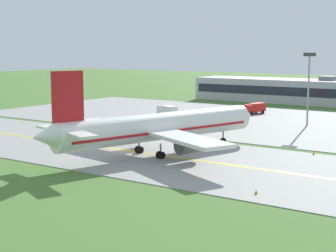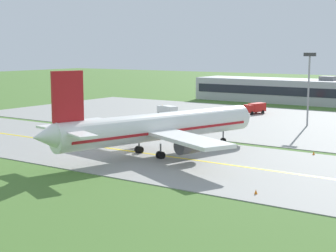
{
  "view_description": "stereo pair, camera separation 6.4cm",
  "coord_description": "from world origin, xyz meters",
  "views": [
    {
      "loc": [
        49.46,
        -61.25,
        15.46
      ],
      "look_at": [
        5.84,
        2.97,
        4.0
      ],
      "focal_mm": 56.04,
      "sensor_mm": 36.0,
      "label": 1
    },
    {
      "loc": [
        49.51,
        -61.21,
        15.46
      ],
      "look_at": [
        5.84,
        2.97,
        4.0
      ],
      "focal_mm": 56.04,
      "sensor_mm": 36.0,
      "label": 2
    }
  ],
  "objects": [
    {
      "name": "apron_light_mast",
      "position": [
        13.96,
        40.93,
        9.33
      ],
      "size": [
        2.4,
        0.5,
        14.7
      ],
      "color": "gray",
      "rests_on": "ground"
    },
    {
      "name": "service_truck_pushback",
      "position": [
        -3.23,
        53.19,
        1.53
      ],
      "size": [
        3.6,
        6.33,
        2.6
      ],
      "color": "red",
      "rests_on": "ground"
    },
    {
      "name": "service_truck_fuel",
      "position": [
        -17.61,
        37.1,
        1.53
      ],
      "size": [
        6.31,
        4.38,
        2.6
      ],
      "color": "silver",
      "rests_on": "ground"
    },
    {
      "name": "taxiway_strip",
      "position": [
        0.0,
        0.0,
        0.05
      ],
      "size": [
        240.0,
        28.0,
        0.1
      ],
      "primitive_type": "cube",
      "color": "gray",
      "rests_on": "ground"
    },
    {
      "name": "ground_plane",
      "position": [
        0.0,
        0.0,
        0.0
      ],
      "size": [
        500.0,
        500.0,
        0.0
      ],
      "primitive_type": "plane",
      "color": "#47702D"
    },
    {
      "name": "airplane_lead",
      "position": [
        5.7,
        0.51,
        4.13
      ],
      "size": [
        31.86,
        38.84,
        12.7
      ],
      "color": "white",
      "rests_on": "ground"
    },
    {
      "name": "taxiway_centreline",
      "position": [
        0.0,
        0.0,
        0.11
      ],
      "size": [
        220.0,
        0.6,
        0.01
      ],
      "primitive_type": "cube",
      "color": "yellow",
      "rests_on": "taxiway_strip"
    },
    {
      "name": "traffic_cone_mid_edge",
      "position": [
        24.83,
        13.03,
        0.3
      ],
      "size": [
        0.44,
        0.44,
        0.6
      ],
      "primitive_type": "cone",
      "color": "orange",
      "rests_on": "ground"
    },
    {
      "name": "apron_pad",
      "position": [
        10.0,
        42.0,
        0.05
      ],
      "size": [
        140.0,
        52.0,
        0.1
      ],
      "primitive_type": "cube",
      "color": "gray",
      "rests_on": "ground"
    },
    {
      "name": "terminal_building",
      "position": [
        -6.83,
        84.51,
        3.38
      ],
      "size": [
        55.44,
        13.68,
        7.93
      ],
      "color": "#B2B2B7",
      "rests_on": "ground"
    },
    {
      "name": "traffic_cone_near_edge",
      "position": [
        26.76,
        -11.07,
        0.3
      ],
      "size": [
        0.44,
        0.44,
        0.6
      ],
      "primitive_type": "cone",
      "color": "orange",
      "rests_on": "ground"
    }
  ]
}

